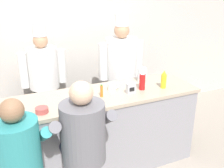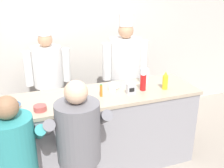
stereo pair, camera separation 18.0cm
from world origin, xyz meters
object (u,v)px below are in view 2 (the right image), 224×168
Objects in this scene: diner_seated_teal at (13,149)px; ketchup_bottle_red at (143,81)px; napkin_dispenser_chrome at (131,89)px; cook_in_whites_near at (48,76)px; water_pitcher_clear at (144,75)px; breakfast_plate at (82,101)px; hot_sauce_bottle_orange at (101,91)px; coffee_mug_white at (113,87)px; mustard_bottle_yellow at (165,81)px; diner_seated_grey at (78,134)px; cereal_bowl at (40,108)px; cook_in_whites_far at (125,70)px; coffee_mug_blue at (12,105)px.

ketchup_bottle_red is at bearing 18.70° from diner_seated_teal.
napkin_dispenser_chrome is 1.41m from cook_in_whites_near.
water_pitcher_clear is 0.77× the size of breakfast_plate.
water_pitcher_clear reaches higher than napkin_dispenser_chrome.
hot_sauce_bottle_orange is 0.21m from coffee_mug_white.
mustard_bottle_yellow reaches higher than hot_sauce_bottle_orange.
diner_seated_teal is at bearing -161.30° from ketchup_bottle_red.
diner_seated_grey reaches higher than breakfast_plate.
cereal_bowl is at bearing -169.84° from hot_sauce_bottle_orange.
mustard_bottle_yellow reaches higher than coffee_mug_white.
cook_in_whites_far is at bearing 39.20° from diner_seated_teal.
ketchup_bottle_red is 1.08m from diner_seated_grey.
water_pitcher_clear is 1.50× the size of napkin_dispenser_chrome.
diner_seated_teal is at bearing -161.15° from napkin_dispenser_chrome.
breakfast_plate is (-0.90, -0.31, -0.08)m from water_pitcher_clear.
cook_in_whites_far is (0.46, 0.70, -0.05)m from coffee_mug_white.
ketchup_bottle_red reaches higher than hot_sauce_bottle_orange.
hot_sauce_bottle_orange is 0.70m from water_pitcher_clear.
breakfast_plate is 1.25m from cook_in_whites_far.
ketchup_bottle_red is 2.01× the size of napkin_dispenser_chrome.
diner_seated_grey is at bearing -159.59° from mustard_bottle_yellow.
cook_in_whites_far is at bearing 56.76° from coffee_mug_white.
diner_seated_grey reaches higher than water_pitcher_clear.
breakfast_plate is 0.17× the size of diner_seated_grey.
cereal_bowl is at bearing -144.89° from cook_in_whites_far.
hot_sauce_bottle_orange reaches higher than coffee_mug_blue.
hot_sauce_bottle_orange is 0.26m from breakfast_plate.
diner_seated_teal reaches higher than breakfast_plate.
cereal_bowl is (-1.48, -0.07, -0.08)m from mustard_bottle_yellow.
hot_sauce_bottle_orange is 0.59× the size of breakfast_plate.
cereal_bowl is (-1.35, -0.36, -0.07)m from water_pitcher_clear.
breakfast_plate is 1.86× the size of coffee_mug_blue.
cook_in_whites_far is (-0.15, 0.86, -0.10)m from mustard_bottle_yellow.
mustard_bottle_yellow is 1.71m from cook_in_whites_near.
cook_in_whites_near is at bearing 122.40° from coffee_mug_white.
diner_seated_grey is at bearing 0.31° from diner_seated_teal.
cook_in_whites_far is at bearing 82.14° from ketchup_bottle_red.
water_pitcher_clear is (0.66, 0.24, 0.02)m from hot_sauce_bottle_orange.
diner_seated_teal is 0.81× the size of cook_in_whites_near.
diner_seated_grey is at bearing -52.26° from cereal_bowl.
ketchup_bottle_red is at bearing 167.18° from mustard_bottle_yellow.
coffee_mug_white reaches higher than breakfast_plate.
coffee_mug_blue is 1.04× the size of napkin_dispenser_chrome.
napkin_dispenser_chrome is at bearing 18.85° from diner_seated_teal.
coffee_mug_white is 0.83m from cook_in_whites_far.
ketchup_bottle_red reaches higher than water_pitcher_clear.
coffee_mug_white is 0.10× the size of diner_seated_grey.
ketchup_bottle_red is 1.93× the size of cereal_bowl.
hot_sauce_bottle_orange is at bearing 175.99° from mustard_bottle_yellow.
ketchup_bottle_red is 1.49m from cook_in_whites_near.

